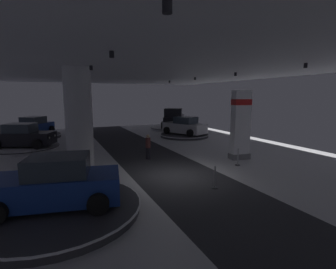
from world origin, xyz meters
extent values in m
cube|color=silver|center=(0.00, 0.00, -0.03)|extent=(24.00, 44.00, 0.05)
cube|color=#2D2D33|center=(0.00, 0.00, 0.00)|extent=(4.40, 44.00, 0.01)
cube|color=silver|center=(0.00, 0.00, 5.55)|extent=(24.00, 44.00, 0.10)
cylinder|color=black|center=(-3.76, -7.15, 5.32)|extent=(0.16, 0.16, 0.22)
cylinder|color=black|center=(-3.59, -2.20, 5.32)|extent=(0.16, 0.16, 0.22)
cylinder|color=black|center=(-3.67, 2.33, 5.32)|extent=(0.16, 0.16, 0.22)
cylinder|color=black|center=(-3.55, 7.24, 5.32)|extent=(0.16, 0.16, 0.22)
cylinder|color=black|center=(-3.75, 12.13, 5.32)|extent=(0.16, 0.16, 0.22)
cylinder|color=black|center=(5.12, -2.65, 5.32)|extent=(0.16, 0.16, 0.22)
cylinder|color=black|center=(5.23, 2.41, 5.32)|extent=(0.16, 0.16, 0.22)
cylinder|color=black|center=(4.92, 7.01, 5.32)|extent=(0.16, 0.16, 0.22)
cylinder|color=black|center=(4.94, 11.99, 5.32)|extent=(0.16, 0.16, 0.22)
cylinder|color=silver|center=(-4.24, 3.85, 2.75)|extent=(1.47, 1.47, 5.50)
cube|color=slate|center=(5.08, 1.56, 0.17)|extent=(1.33, 0.78, 0.35)
cube|color=white|center=(5.08, 1.56, 2.32)|extent=(1.16, 0.68, 3.94)
cube|color=red|center=(5.08, 1.56, 3.58)|extent=(1.18, 0.71, 0.36)
cylinder|color=#333338|center=(5.98, 10.75, 0.13)|extent=(4.65, 4.65, 0.26)
cylinder|color=white|center=(5.98, 10.75, 0.23)|extent=(4.74, 4.74, 0.05)
cube|color=silver|center=(5.98, 10.75, 0.87)|extent=(3.39, 4.57, 0.90)
cube|color=#2D3842|center=(6.04, 10.62, 1.62)|extent=(2.21, 2.38, 0.70)
cylinder|color=black|center=(4.48, 11.64, 0.60)|extent=(0.48, 0.71, 0.68)
cylinder|color=black|center=(6.29, 12.47, 0.60)|extent=(0.48, 0.71, 0.68)
cylinder|color=black|center=(5.67, 9.04, 0.60)|extent=(0.48, 0.71, 0.68)
cylinder|color=black|center=(7.49, 9.87, 0.60)|extent=(0.48, 0.71, 0.68)
sphere|color=white|center=(4.67, 12.42, 0.99)|extent=(0.18, 0.18, 0.18)
sphere|color=white|center=(5.57, 12.83, 0.99)|extent=(0.18, 0.18, 0.18)
cylinder|color=#B7B7BC|center=(-7.68, 10.14, 0.13)|extent=(4.73, 4.73, 0.26)
cylinder|color=black|center=(-7.68, 10.14, 0.23)|extent=(4.83, 4.83, 0.05)
cube|color=black|center=(-7.68, 10.14, 0.87)|extent=(4.57, 3.23, 0.90)
cube|color=#2D3842|center=(-7.82, 10.19, 1.62)|extent=(2.34, 2.15, 0.70)
cylinder|color=black|center=(-5.99, 10.54, 0.60)|extent=(0.71, 0.46, 0.68)
cylinder|color=black|center=(-6.73, 8.68, 0.60)|extent=(0.71, 0.46, 0.68)
cylinder|color=black|center=(-8.64, 11.59, 0.60)|extent=(0.71, 0.46, 0.68)
sphere|color=white|center=(-5.59, 9.84, 0.98)|extent=(0.18, 0.18, 0.18)
sphere|color=white|center=(-5.95, 8.92, 0.98)|extent=(0.18, 0.18, 0.18)
cylinder|color=#333338|center=(-7.44, 15.96, 0.15)|extent=(4.82, 4.82, 0.30)
cylinder|color=white|center=(-7.44, 15.96, 0.27)|extent=(4.92, 4.92, 0.05)
cube|color=navy|center=(-7.44, 15.96, 0.91)|extent=(3.78, 4.51, 0.90)
cube|color=#2D3842|center=(-7.36, 16.08, 1.66)|extent=(2.34, 2.44, 0.70)
cylinder|color=black|center=(-7.36, 14.22, 0.64)|extent=(0.55, 0.69, 0.68)
cylinder|color=black|center=(-9.05, 15.29, 0.64)|extent=(0.55, 0.69, 0.68)
cylinder|color=black|center=(-5.83, 16.63, 0.64)|extent=(0.55, 0.69, 0.68)
cylinder|color=black|center=(-7.51, 17.70, 0.64)|extent=(0.55, 0.69, 0.68)
sphere|color=white|center=(-8.13, 13.96, 1.03)|extent=(0.18, 0.18, 0.18)
sphere|color=white|center=(-8.96, 14.49, 1.03)|extent=(0.18, 0.18, 0.18)
cylinder|color=#B7B7BC|center=(7.48, 16.18, 0.13)|extent=(5.56, 5.56, 0.26)
cylinder|color=black|center=(7.48, 16.18, 0.23)|extent=(5.68, 5.68, 0.05)
cube|color=black|center=(7.48, 16.18, 1.01)|extent=(4.45, 5.64, 1.20)
cube|color=black|center=(6.64, 14.70, 2.06)|extent=(2.49, 2.42, 1.00)
cube|color=#28333D|center=(6.89, 15.14, 2.06)|extent=(1.56, 0.94, 0.75)
cylinder|color=black|center=(7.58, 13.98, 0.68)|extent=(0.66, 0.87, 0.84)
cylinder|color=black|center=(5.54, 15.15, 0.68)|extent=(0.66, 0.87, 0.84)
cylinder|color=black|center=(9.42, 17.20, 0.68)|extent=(0.66, 0.87, 0.84)
cylinder|color=black|center=(7.38, 18.37, 0.68)|extent=(0.66, 0.87, 0.84)
cylinder|color=#333338|center=(-5.59, -2.02, 0.15)|extent=(5.58, 5.58, 0.30)
cylinder|color=white|center=(-5.59, -2.02, 0.27)|extent=(5.69, 5.69, 0.05)
cube|color=navy|center=(-5.59, -2.02, 0.91)|extent=(4.48, 2.61, 0.90)
cube|color=#2D3842|center=(-5.44, -2.05, 1.66)|extent=(2.17, 1.91, 0.70)
cylinder|color=black|center=(-6.78, -0.75, 0.64)|extent=(0.71, 0.35, 0.68)
cylinder|color=black|center=(-4.39, -3.28, 0.64)|extent=(0.71, 0.35, 0.68)
cylinder|color=black|center=(-3.99, -1.33, 0.64)|extent=(0.71, 0.35, 0.68)
cylinder|color=black|center=(-0.19, 3.70, 0.40)|extent=(0.14, 0.14, 0.80)
cylinder|color=black|center=(-0.30, 3.83, 0.40)|extent=(0.14, 0.14, 0.80)
cylinder|color=#472323|center=(-0.25, 3.76, 1.06)|extent=(0.32, 0.32, 0.62)
sphere|color=beige|center=(-0.25, 3.76, 1.48)|extent=(0.22, 0.22, 0.22)
cylinder|color=#333338|center=(3.97, 0.33, 0.02)|extent=(0.28, 0.28, 0.04)
cylinder|color=#B2B2B7|center=(3.97, 0.33, 0.48)|extent=(0.07, 0.07, 0.96)
sphere|color=#B2B2B7|center=(3.97, 0.33, 0.96)|extent=(0.10, 0.10, 0.10)
cylinder|color=#333338|center=(0.69, -2.18, 0.02)|extent=(0.28, 0.28, 0.04)
cylinder|color=#B2B2B7|center=(0.69, -2.18, 0.48)|extent=(0.07, 0.07, 0.96)
sphere|color=#B2B2B7|center=(0.69, -2.18, 0.96)|extent=(0.10, 0.10, 0.10)
camera|label=1|loc=(-5.43, -10.92, 3.96)|focal=27.08mm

